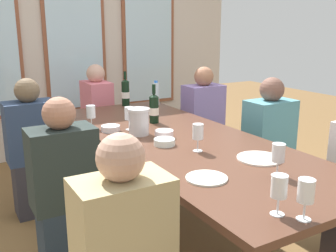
% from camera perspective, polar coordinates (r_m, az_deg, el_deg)
% --- Properties ---
extents(ground_plane, '(12.00, 12.00, 0.00)m').
position_cam_1_polar(ground_plane, '(3.00, 1.61, -15.46)').
color(ground_plane, brown).
extents(back_wall_with_windows, '(4.19, 0.10, 2.90)m').
position_cam_1_polar(back_wall_with_windows, '(4.75, -13.61, 13.52)').
color(back_wall_with_windows, beige).
rests_on(back_wall_with_windows, ground).
extents(dining_table, '(0.99, 2.61, 0.74)m').
position_cam_1_polar(dining_table, '(2.73, 1.71, -3.04)').
color(dining_table, '#543325').
rests_on(dining_table, ground).
extents(white_plate_0, '(0.26, 0.26, 0.01)m').
position_cam_1_polar(white_plate_0, '(2.35, 13.18, -4.62)').
color(white_plate_0, white).
rests_on(white_plate_0, dining_table).
extents(white_plate_1, '(0.22, 0.22, 0.01)m').
position_cam_1_polar(white_plate_1, '(2.01, 5.65, -7.56)').
color(white_plate_1, white).
rests_on(white_plate_1, dining_table).
extents(metal_pitcher, '(0.16, 0.16, 0.19)m').
position_cam_1_polar(metal_pitcher, '(2.78, -4.28, 0.68)').
color(metal_pitcher, silver).
rests_on(metal_pitcher, dining_table).
extents(wine_bottle_0, '(0.08, 0.08, 0.33)m').
position_cam_1_polar(wine_bottle_0, '(3.80, -6.21, 4.89)').
color(wine_bottle_0, black).
rests_on(wine_bottle_0, dining_table).
extents(wine_bottle_1, '(0.08, 0.08, 0.31)m').
position_cam_1_polar(wine_bottle_1, '(3.11, -2.06, 2.59)').
color(wine_bottle_1, black).
rests_on(wine_bottle_1, dining_table).
extents(tasting_bowl_0, '(0.13, 0.13, 0.05)m').
position_cam_1_polar(tasting_bowl_0, '(2.70, -0.57, -1.20)').
color(tasting_bowl_0, white).
rests_on(tasting_bowl_0, dining_table).
extents(tasting_bowl_1, '(0.14, 0.14, 0.04)m').
position_cam_1_polar(tasting_bowl_1, '(2.54, -0.52, -2.34)').
color(tasting_bowl_1, white).
rests_on(tasting_bowl_1, dining_table).
extents(tasting_bowl_2, '(0.14, 0.14, 0.04)m').
position_cam_1_polar(tasting_bowl_2, '(2.91, -8.36, -0.34)').
color(tasting_bowl_2, white).
rests_on(tasting_bowl_2, dining_table).
extents(water_bottle, '(0.06, 0.06, 0.24)m').
position_cam_1_polar(water_bottle, '(3.82, -1.77, 4.75)').
color(water_bottle, white).
rests_on(water_bottle, dining_table).
extents(wine_glass_0, '(0.07, 0.07, 0.17)m').
position_cam_1_polar(wine_glass_0, '(2.91, -5.69, 1.67)').
color(wine_glass_0, white).
rests_on(wine_glass_0, dining_table).
extents(wine_glass_2, '(0.07, 0.07, 0.17)m').
position_cam_1_polar(wine_glass_2, '(1.67, 15.89, -8.72)').
color(wine_glass_2, white).
rests_on(wine_glass_2, dining_table).
extents(wine_glass_3, '(0.07, 0.07, 0.17)m').
position_cam_1_polar(wine_glass_3, '(3.00, -11.17, 1.90)').
color(wine_glass_3, white).
rests_on(wine_glass_3, dining_table).
extents(wine_glass_4, '(0.07, 0.07, 0.17)m').
position_cam_1_polar(wine_glass_4, '(2.08, 15.78, -4.01)').
color(wine_glass_4, white).
rests_on(wine_glass_4, dining_table).
extents(wine_glass_5, '(0.07, 0.07, 0.17)m').
position_cam_1_polar(wine_glass_5, '(2.40, 4.39, -0.92)').
color(wine_glass_5, white).
rests_on(wine_glass_5, dining_table).
extents(wine_glass_7, '(0.07, 0.07, 0.17)m').
position_cam_1_polar(wine_glass_7, '(1.66, 19.48, -9.02)').
color(wine_glass_7, white).
rests_on(wine_glass_7, dining_table).
extents(seated_person_0, '(0.38, 0.24, 1.11)m').
position_cam_1_polar(seated_person_0, '(2.44, -14.83, -9.49)').
color(seated_person_0, '#222E3C').
rests_on(seated_person_0, ground).
extents(seated_person_1, '(0.38, 0.24, 1.11)m').
position_cam_1_polar(seated_person_1, '(3.25, 14.36, -3.35)').
color(seated_person_1, '#2C3631').
rests_on(seated_person_1, ground).
extents(seated_person_2, '(0.38, 0.24, 1.11)m').
position_cam_1_polar(seated_person_2, '(3.29, -19.15, -3.55)').
color(seated_person_2, '#323036').
rests_on(seated_person_2, ground).
extents(seated_person_3, '(0.38, 0.24, 1.11)m').
position_cam_1_polar(seated_person_3, '(3.93, 5.09, 0.12)').
color(seated_person_3, '#313033').
rests_on(seated_person_3, ground).
extents(seated_person_6, '(0.24, 0.38, 1.11)m').
position_cam_1_polar(seated_person_6, '(4.22, -10.20, 0.93)').
color(seated_person_6, '#392234').
rests_on(seated_person_6, ground).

